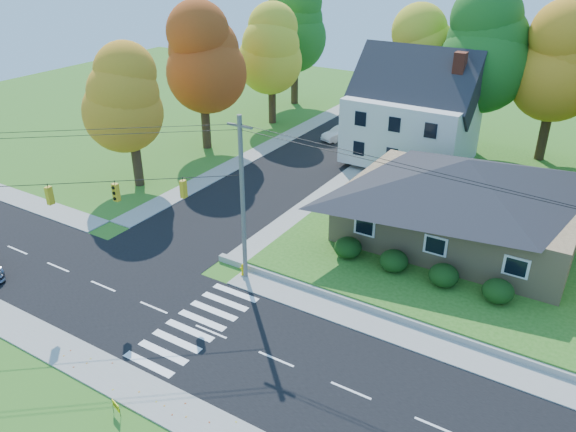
# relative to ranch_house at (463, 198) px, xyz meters

# --- Properties ---
(ground) EXTENTS (120.00, 120.00, 0.00)m
(ground) POSITION_rel_ranch_house_xyz_m (-8.00, -16.00, -3.27)
(ground) COLOR #3D7923
(road_main) EXTENTS (90.00, 8.00, 0.02)m
(road_main) POSITION_rel_ranch_house_xyz_m (-8.00, -16.00, -3.26)
(road_main) COLOR black
(road_main) RESTS_ON ground
(road_cross) EXTENTS (8.00, 44.00, 0.02)m
(road_cross) POSITION_rel_ranch_house_xyz_m (-16.00, 10.00, -3.25)
(road_cross) COLOR black
(road_cross) RESTS_ON ground
(sidewalk_north) EXTENTS (90.00, 2.00, 0.08)m
(sidewalk_north) POSITION_rel_ranch_house_xyz_m (-8.00, -11.00, -3.23)
(sidewalk_north) COLOR #9C9A90
(sidewalk_north) RESTS_ON ground
(sidewalk_south) EXTENTS (90.00, 2.00, 0.08)m
(sidewalk_south) POSITION_rel_ranch_house_xyz_m (-8.00, -21.00, -3.23)
(sidewalk_south) COLOR #9C9A90
(sidewalk_south) RESTS_ON ground
(lawn) EXTENTS (30.00, 30.00, 0.50)m
(lawn) POSITION_rel_ranch_house_xyz_m (5.00, 5.00, -3.02)
(lawn) COLOR #3D7923
(lawn) RESTS_ON ground
(ranch_house) EXTENTS (14.60, 10.60, 5.40)m
(ranch_house) POSITION_rel_ranch_house_xyz_m (0.00, 0.00, 0.00)
(ranch_house) COLOR tan
(ranch_house) RESTS_ON lawn
(colonial_house) EXTENTS (10.40, 8.40, 9.60)m
(colonial_house) POSITION_rel_ranch_house_xyz_m (-7.96, 12.00, 1.32)
(colonial_house) COLOR silver
(colonial_house) RESTS_ON lawn
(hedge_row) EXTENTS (10.70, 1.70, 1.27)m
(hedge_row) POSITION_rel_ranch_house_xyz_m (-0.50, -6.20, -2.13)
(hedge_row) COLOR #163A10
(hedge_row) RESTS_ON lawn
(traffic_infrastructure) EXTENTS (38.10, 10.66, 10.00)m
(traffic_infrastructure) POSITION_rel_ranch_house_xyz_m (-8.15, -14.65, 1.88)
(traffic_infrastructure) COLOR #666059
(traffic_infrastructure) RESTS_ON ground
(tree_lot_0) EXTENTS (6.72, 6.72, 12.51)m
(tree_lot_0) POSITION_rel_ranch_house_xyz_m (-10.00, 18.00, 5.04)
(tree_lot_0) COLOR #3F2A19
(tree_lot_0) RESTS_ON lawn
(tree_lot_1) EXTENTS (7.84, 7.84, 14.60)m
(tree_lot_1) POSITION_rel_ranch_house_xyz_m (-4.00, 17.00, 6.35)
(tree_lot_1) COLOR #3F2A19
(tree_lot_1) RESTS_ON lawn
(tree_lot_2) EXTENTS (7.28, 7.28, 13.56)m
(tree_lot_2) POSITION_rel_ranch_house_xyz_m (2.00, 18.00, 5.70)
(tree_lot_2) COLOR #3F2A19
(tree_lot_2) RESTS_ON lawn
(tree_west_0) EXTENTS (6.16, 6.16, 11.47)m
(tree_west_0) POSITION_rel_ranch_house_xyz_m (-25.00, -4.00, 3.89)
(tree_west_0) COLOR #3F2A19
(tree_west_0) RESTS_ON ground
(tree_west_1) EXTENTS (7.28, 7.28, 13.56)m
(tree_west_1) POSITION_rel_ranch_house_xyz_m (-26.00, 6.00, 5.20)
(tree_west_1) COLOR #3F2A19
(tree_west_1) RESTS_ON ground
(tree_west_2) EXTENTS (6.72, 6.72, 12.51)m
(tree_west_2) POSITION_rel_ranch_house_xyz_m (-25.00, 16.00, 4.54)
(tree_west_2) COLOR #3F2A19
(tree_west_2) RESTS_ON ground
(tree_west_3) EXTENTS (7.84, 7.84, 14.60)m
(tree_west_3) POSITION_rel_ranch_house_xyz_m (-27.00, 24.00, 5.85)
(tree_west_3) COLOR #3F2A19
(tree_west_3) RESTS_ON ground
(white_car) EXTENTS (2.76, 4.14, 1.29)m
(white_car) POSITION_rel_ranch_house_xyz_m (-16.09, 14.69, -2.60)
(white_car) COLOR silver
(white_car) RESTS_ON road_cross
(fire_hydrant) EXTENTS (0.45, 0.36, 0.80)m
(fire_hydrant) POSITION_rel_ranch_house_xyz_m (-9.71, -10.72, -2.88)
(fire_hydrant) COLOR #D5B900
(fire_hydrant) RESTS_ON ground
(yard_sign) EXTENTS (0.56, 0.19, 0.71)m
(yard_sign) POSITION_rel_ranch_house_xyz_m (-7.89, -22.51, -2.76)
(yard_sign) COLOR black
(yard_sign) RESTS_ON ground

